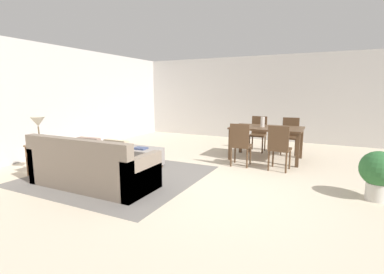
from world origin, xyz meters
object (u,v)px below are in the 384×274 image
Objects in this scene: table_lamp at (38,123)px; dining_chair_far_left at (258,132)px; ottoman_table at (137,156)px; potted_plant at (378,172)px; side_table at (41,151)px; dining_chair_near_right at (279,145)px; dining_table at (267,131)px; dining_chair_far_right at (290,134)px; vase_centerpiece at (263,122)px; couch at (92,169)px; dining_chair_near_left at (240,142)px; book_on_ottoman at (140,148)px.

table_lamp is 5.15m from dining_chair_far_left.
potted_plant is at bearing 1.45° from ottoman_table.
side_table is 0.64× the size of dining_chair_near_right.
dining_chair_far_right is at bearing 62.62° from dining_table.
vase_centerpiece is at bearing -72.25° from dining_chair_far_left.
dining_chair_near_left is (1.87, 2.31, 0.22)m from couch.
ottoman_table is 2.17m from dining_chair_near_left.
book_on_ottoman is (-2.55, -1.10, -0.08)m from dining_chair_near_right.
dining_chair_far_right is at bearing 58.70° from vase_centerpiece.
dining_chair_near_right is at bearing 21.17° from ottoman_table.
table_lamp reaches higher than dining_table.
ottoman_table is at bearing -134.25° from dining_chair_far_right.
dining_chair_near_left is 2.50m from potted_plant.
dining_table is 1.73× the size of dining_chair_near_right.
side_table is 0.64× the size of dining_chair_far_left.
table_lamp reaches higher than vase_centerpiece.
dining_chair_near_left is at bearing 31.91° from book_on_ottoman.
dining_chair_far_right is 3.92× the size of vase_centerpiece.
dining_chair_near_left reaches higher than potted_plant.
dining_chair_near_right is at bearing 23.34° from book_on_ottoman.
dining_chair_near_left is (3.25, 2.23, 0.06)m from side_table.
table_lamp is 4.79m from dining_table.
couch is at bearing -89.09° from ottoman_table.
potted_plant is at bearing -31.25° from dining_chair_near_right.
book_on_ottoman reaches higher than ottoman_table.
table_lamp is 3.97m from dining_chair_near_left.
book_on_ottoman is at bearing -148.09° from dining_chair_near_left.
dining_chair_near_left is 3.92× the size of vase_centerpiece.
potted_plant is (2.05, -1.79, -0.45)m from vase_centerpiece.
table_lamp is at bearing -138.55° from ottoman_table.
dining_chair_near_left is (-0.37, -0.90, -0.15)m from dining_table.
table_lamp reaches higher than book_on_ottoman.
potted_plant is at bearing 18.18° from couch.
potted_plant is at bearing 13.17° from table_lamp.
dining_chair_near_right is 1.00× the size of dining_chair_far_right.
book_on_ottoman is at bearing -121.62° from dining_chair_far_left.
vase_centerpiece reaches higher than couch.
dining_table reaches higher than book_on_ottoman.
dining_chair_near_right is 2.78m from book_on_ottoman.
table_lamp reaches higher than couch.
couch is 1.39m from side_table.
vase_centerpiece is (0.28, -0.88, 0.36)m from dining_chair_far_left.
couch is 2.33× the size of dining_chair_far_left.
dining_chair_near_left is at bearing 158.22° from potted_plant.
dining_chair_near_left is at bearing 50.93° from couch.
dining_table is 1.73× the size of dining_chair_near_left.
couch is 3.53m from dining_chair_near_right.
dining_table is 6.76× the size of vase_centerpiece.
dining_chair_far_left is at bearing 114.69° from dining_chair_near_right.
dining_chair_far_left is 3.55m from potted_plant.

